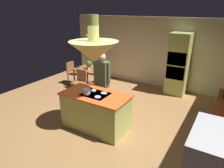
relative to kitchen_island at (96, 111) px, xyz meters
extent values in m
plane|color=#9E7042|center=(0.00, 0.20, -0.46)|extent=(8.16, 8.16, 0.00)
cube|color=beige|center=(0.00, 3.65, 0.81)|extent=(6.80, 0.10, 2.55)
cube|color=#A8B259|center=(0.00, 0.00, -0.02)|extent=(1.58, 0.83, 0.88)
cube|color=#E05B23|center=(0.00, 0.00, 0.44)|extent=(1.64, 0.89, 0.04)
cube|color=black|center=(0.00, 0.00, 0.45)|extent=(0.64, 0.52, 0.01)
cylinder|color=#B2B2B7|center=(-0.16, -0.13, 0.47)|extent=(0.15, 0.15, 0.02)
cylinder|color=#B2B2B7|center=(0.16, -0.13, 0.47)|extent=(0.15, 0.15, 0.02)
cylinder|color=#B2B2B7|center=(-0.16, 0.13, 0.47)|extent=(0.15, 0.15, 0.02)
cylinder|color=#B2B2B7|center=(0.16, 0.13, 0.47)|extent=(0.15, 0.15, 0.02)
cube|color=#A8B259|center=(1.10, 3.25, 0.58)|extent=(0.66, 0.62, 2.10)
cube|color=black|center=(1.10, 2.96, 0.84)|extent=(0.60, 0.04, 0.44)
cube|color=black|center=(1.10, 2.96, 0.36)|extent=(0.60, 0.04, 0.44)
cube|color=brown|center=(-1.70, 2.10, 0.28)|extent=(1.14, 0.89, 0.04)
cylinder|color=brown|center=(-2.21, 1.72, -0.10)|extent=(0.06, 0.06, 0.72)
cylinder|color=brown|center=(-1.19, 1.72, -0.10)|extent=(0.06, 0.06, 0.72)
cylinder|color=brown|center=(-2.21, 2.48, -0.10)|extent=(0.06, 0.06, 0.72)
cylinder|color=brown|center=(-1.19, 2.48, -0.10)|extent=(0.06, 0.06, 0.72)
cylinder|color=tan|center=(-0.38, 0.71, -0.03)|extent=(0.14, 0.14, 0.87)
cylinder|color=tan|center=(-0.20, 0.71, -0.03)|extent=(0.14, 0.14, 0.87)
cube|color=#4C6042|center=(-0.29, 0.71, 0.74)|extent=(0.36, 0.22, 0.67)
cylinder|color=#4C6042|center=(-0.51, 0.71, 0.77)|extent=(0.09, 0.09, 0.57)
cylinder|color=#4C6042|center=(-0.07, 0.71, 0.77)|extent=(0.09, 0.09, 0.57)
sphere|color=tan|center=(-0.29, 0.71, 1.17)|extent=(0.23, 0.23, 0.23)
cone|color=#A8B259|center=(0.00, 0.00, 1.48)|extent=(1.10, 1.10, 0.45)
cylinder|color=#A8B259|center=(0.00, 0.00, 1.98)|extent=(0.24, 0.24, 0.55)
cone|color=#E0B266|center=(-1.70, 2.10, 1.40)|extent=(0.32, 0.32, 0.22)
cylinder|color=black|center=(-1.70, 2.10, 1.81)|extent=(0.01, 0.01, 0.60)
cube|color=brown|center=(-1.70, 1.36, -0.02)|extent=(0.40, 0.40, 0.04)
cube|color=brown|center=(-1.70, 1.54, 0.20)|extent=(0.40, 0.04, 0.42)
cylinder|color=brown|center=(-1.87, 1.19, -0.25)|extent=(0.04, 0.04, 0.43)
cylinder|color=brown|center=(-1.53, 1.19, -0.25)|extent=(0.04, 0.04, 0.43)
cylinder|color=brown|center=(-1.87, 1.53, -0.25)|extent=(0.04, 0.04, 0.43)
cylinder|color=brown|center=(-1.53, 1.53, -0.25)|extent=(0.04, 0.04, 0.43)
cube|color=brown|center=(-1.70, 2.84, -0.02)|extent=(0.40, 0.40, 0.04)
cube|color=brown|center=(-1.70, 2.66, 0.20)|extent=(0.40, 0.04, 0.42)
cylinder|color=brown|center=(-1.53, 3.01, -0.25)|extent=(0.04, 0.04, 0.43)
cylinder|color=brown|center=(-1.87, 3.01, -0.25)|extent=(0.04, 0.04, 0.43)
cylinder|color=brown|center=(-1.53, 2.67, -0.25)|extent=(0.04, 0.04, 0.43)
cylinder|color=brown|center=(-1.87, 2.67, -0.25)|extent=(0.04, 0.04, 0.43)
cube|color=brown|center=(-2.57, 2.10, -0.02)|extent=(0.40, 0.40, 0.04)
cube|color=brown|center=(-2.75, 2.10, 0.20)|extent=(0.04, 0.40, 0.42)
cylinder|color=brown|center=(-2.40, 1.93, -0.25)|extent=(0.04, 0.04, 0.43)
cylinder|color=brown|center=(-2.40, 2.27, -0.25)|extent=(0.04, 0.04, 0.43)
cylinder|color=brown|center=(-2.74, 1.93, -0.25)|extent=(0.04, 0.04, 0.43)
cylinder|color=brown|center=(-2.74, 2.27, -0.25)|extent=(0.04, 0.04, 0.43)
cylinder|color=#99382D|center=(-1.76, 2.03, 0.36)|extent=(0.14, 0.14, 0.12)
sphere|color=#2D722D|center=(-1.76, 2.03, 0.50)|extent=(0.20, 0.20, 0.20)
cylinder|color=white|center=(-1.65, 1.88, 0.34)|extent=(0.07, 0.07, 0.09)
cylinder|color=#B2B2B7|center=(-0.16, -0.13, 0.54)|extent=(0.18, 0.18, 0.12)
camera|label=1|loc=(2.66, -3.58, 2.40)|focal=32.54mm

